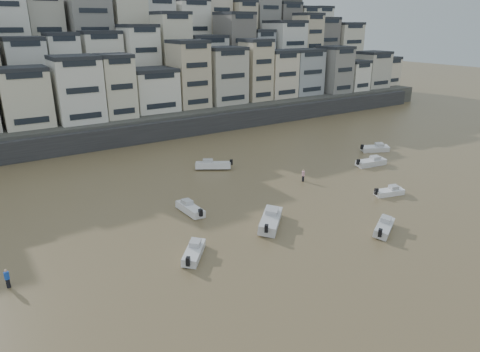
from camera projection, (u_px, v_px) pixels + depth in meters
harbor_wall at (164, 130)px, 81.31m from camera, size 140.00×3.00×3.50m
hillside at (116, 55)px, 111.29m from camera, size 141.04×66.00×50.00m
boat_b at (389, 191)px, 54.80m from camera, size 4.47×2.44×1.16m
boat_c at (271, 218)px, 46.44m from camera, size 6.01×5.96×1.74m
boat_d at (371, 161)px, 66.18m from camera, size 5.61×2.56×1.47m
boat_f at (190, 207)px, 49.72m from camera, size 1.88×5.06×1.36m
boat_j at (194, 250)px, 40.31m from camera, size 4.33×4.71×1.32m
boat_g at (375, 148)px, 73.42m from camera, size 5.39×3.64×1.40m
boat_a at (384, 226)px, 45.18m from camera, size 5.07×3.76×1.34m
boat_h at (213, 164)px, 64.70m from camera, size 5.93×4.70×1.58m
person_blue at (7, 278)px, 35.50m from camera, size 0.44×0.44×1.74m
person_pink at (303, 176)px, 59.49m from camera, size 0.44×0.44×1.74m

